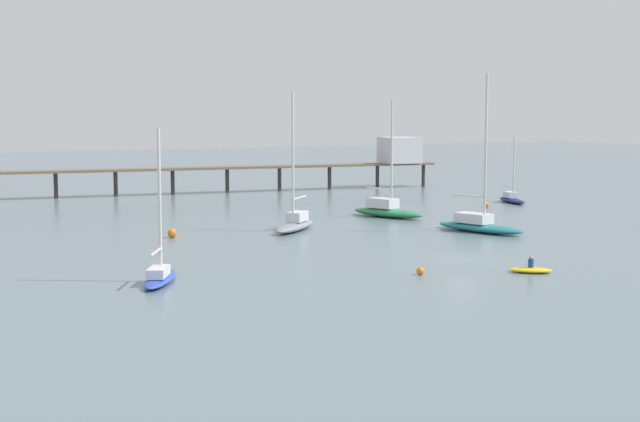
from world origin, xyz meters
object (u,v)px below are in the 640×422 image
mooring_buoy_near (172,233)px  sailboat_blue (160,273)px  sailboat_teal (479,223)px  sailboat_green (387,209)px  sailboat_navy (512,198)px  sailboat_gray (295,222)px  mooring_buoy_inner (486,205)px  mooring_buoy_far (420,271)px  pier (299,159)px  dinghy_yellow (531,269)px

mooring_buoy_near → sailboat_blue: bearing=-112.3°
sailboat_teal → sailboat_green: bearing=92.9°
sailboat_navy → sailboat_gray: bearing=-164.0°
mooring_buoy_inner → mooring_buoy_far: (-30.89, -30.37, -0.07)m
sailboat_navy → mooring_buoy_near: sailboat_navy is taller
pier → sailboat_blue: 67.31m
mooring_buoy_far → sailboat_gray: bearing=81.9°
pier → sailboat_green: (-7.21, -31.99, -3.47)m
sailboat_navy → sailboat_green: bearing=-166.6°
sailboat_gray → mooring_buoy_far: sailboat_gray is taller
sailboat_navy → dinghy_yellow: sailboat_navy is taller
sailboat_teal → mooring_buoy_far: sailboat_teal is taller
dinghy_yellow → mooring_buoy_inner: dinghy_yellow is taller
pier → dinghy_yellow: 65.45m
sailboat_gray → sailboat_teal: bearing=-32.7°
sailboat_teal → sailboat_blue: sailboat_teal is taller
sailboat_gray → dinghy_yellow: size_ratio=4.20×
sailboat_blue → sailboat_gray: 26.09m
sailboat_navy → mooring_buoy_far: (-37.09, -33.22, -0.32)m
sailboat_blue → mooring_buoy_far: (15.58, -5.59, -0.38)m
pier → sailboat_gray: (-20.16, -36.72, -3.48)m
sailboat_navy → mooring_buoy_near: size_ratio=10.36×
pier → sailboat_gray: 42.03m
sailboat_blue → dinghy_yellow: sailboat_blue is taller
sailboat_blue → dinghy_yellow: size_ratio=3.25×
sailboat_green → mooring_buoy_far: sailboat_green is taller
pier → dinghy_yellow: size_ratio=25.43×
sailboat_green → sailboat_gray: 13.79m
sailboat_teal → sailboat_green: size_ratio=1.18×
sailboat_blue → mooring_buoy_far: size_ratio=18.69×
mooring_buoy_far → mooring_buoy_near: mooring_buoy_near is taller
mooring_buoy_near → sailboat_teal: bearing=-21.6°
mooring_buoy_near → sailboat_navy: bearing=10.9°
pier → sailboat_gray: size_ratio=6.05×
sailboat_teal → mooring_buoy_near: size_ratio=18.18×
sailboat_green → mooring_buoy_far: bearing=-120.0°
sailboat_gray → pier: bearing=61.2°
sailboat_blue → pier: bearing=54.4°
sailboat_teal → mooring_buoy_near: (-24.76, 9.81, -0.39)m
sailboat_blue → sailboat_navy: bearing=27.7°
pier → sailboat_blue: sailboat_blue is taller
sailboat_teal → sailboat_blue: size_ratio=1.46×
sailboat_green → sailboat_gray: bearing=-159.9°
mooring_buoy_far → pier: bearing=68.7°
sailboat_green → dinghy_yellow: bearing=-107.0°
sailboat_gray → mooring_buoy_near: 11.18m
pier → mooring_buoy_near: 47.60m
sailboat_navy → mooring_buoy_far: size_ratio=15.53×
sailboat_blue → mooring_buoy_inner: sailboat_blue is taller
sailboat_teal → mooring_buoy_near: bearing=158.4°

